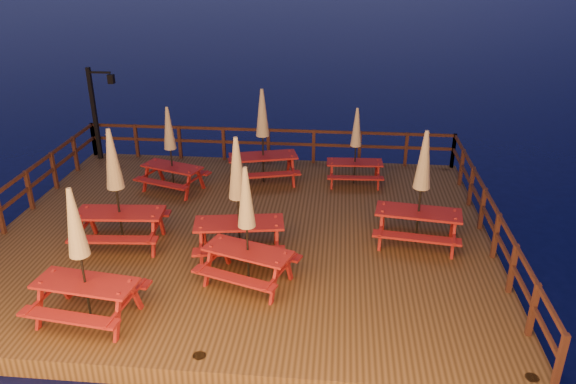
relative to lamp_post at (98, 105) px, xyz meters
name	(u,v)px	position (x,y,z in m)	size (l,w,h in m)	color
ground	(244,245)	(5.39, -4.55, -2.20)	(500.00, 500.00, 0.00)	#050832
deck	(244,238)	(5.39, -4.55, -2.00)	(12.00, 10.00, 0.40)	#462F16
deck_piles	(245,255)	(5.39, -4.55, -2.50)	(11.44, 9.44, 1.40)	#381C12
railing	(254,175)	(5.39, -2.77, -1.03)	(11.80, 9.75, 1.10)	#381C12
lamp_post	(98,105)	(0.00, 0.00, 0.00)	(0.85, 0.18, 3.00)	black
picnic_table_0	(247,225)	(5.88, -6.81, -0.44)	(2.22, 2.02, 2.61)	maroon
picnic_table_1	(238,197)	(5.51, -5.73, -0.32)	(2.22, 1.92, 2.85)	maroon
picnic_table_2	(80,254)	(3.08, -8.31, -0.38)	(2.08, 1.79, 2.71)	maroon
picnic_table_3	(263,135)	(5.46, -1.45, -0.33)	(2.32, 2.08, 2.81)	maroon
picnic_table_4	(421,187)	(9.57, -4.76, -0.34)	(2.16, 1.86, 2.80)	maroon
picnic_table_5	(356,145)	(8.14, -1.31, -0.60)	(1.67, 1.40, 2.30)	maroon
picnic_table_6	(170,148)	(2.97, -2.28, -0.52)	(2.09, 1.91, 2.46)	maroon
picnic_table_7	(116,187)	(2.67, -5.50, -0.30)	(2.12, 1.79, 2.87)	maroon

